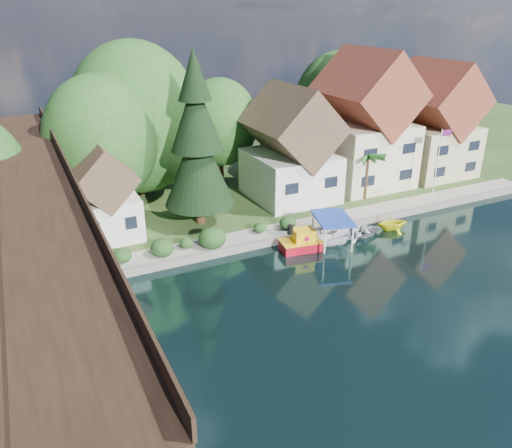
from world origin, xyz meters
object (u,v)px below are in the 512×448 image
object	(u,v)px
trestle_bridge	(46,238)
house_left	(291,152)
boat_white_a	(359,230)
palm_tree	(368,157)
house_right	(433,127)
shed	(105,199)
boat_canopy	(332,234)
conifer	(197,144)
boat_yellow	(393,222)
tugboat	(301,242)
house_center	(364,128)
flagpole	(439,157)

from	to	relation	value
trestle_bridge	house_left	size ratio (longest dim) A/B	4.01
boat_white_a	palm_tree	bearing A→B (deg)	-33.40
house_right	boat_white_a	size ratio (longest dim) A/B	3.00
trestle_bridge	boat_white_a	distance (m)	24.93
trestle_bridge	shed	distance (m)	10.69
palm_tree	boat_canopy	world-z (taller)	palm_tree
conifer	boat_canopy	bearing A→B (deg)	-44.35
palm_tree	house_left	bearing A→B (deg)	150.22
house_left	conifer	xyz separation A→B (m)	(-10.19, -2.18, 2.43)
boat_canopy	boat_yellow	world-z (taller)	boat_canopy
conifer	house_left	bearing A→B (deg)	12.09
conifer	boat_yellow	size ratio (longest dim) A/B	5.18
shed	boat_canopy	world-z (taller)	shed
house_right	boat_yellow	distance (m)	17.30
house_right	boat_yellow	world-z (taller)	house_right
tugboat	boat_yellow	bearing A→B (deg)	-0.21
house_center	palm_tree	size ratio (longest dim) A/B	2.88
shed	flagpole	world-z (taller)	shed
shed	boat_yellow	world-z (taller)	shed
house_left	house_right	size ratio (longest dim) A/B	0.88
shed	boat_canopy	size ratio (longest dim) A/B	1.72
house_right	conifer	xyz separation A→B (m)	(-28.19, -2.18, 1.79)
house_right	boat_yellow	xyz separation A→B (m)	(-13.27, -9.89, -5.03)
boat_canopy	trestle_bridge	bearing A→B (deg)	-178.49
boat_white_a	boat_yellow	xyz separation A→B (m)	(3.32, -0.31, 0.32)
house_left	house_right	xyz separation A→B (m)	(18.00, 0.00, 0.64)
house_left	shed	distance (m)	18.11
house_right	boat_white_a	world-z (taller)	house_right
palm_tree	tugboat	xyz separation A→B (m)	(-10.92, -6.19, -4.00)
house_left	shed	bearing A→B (deg)	-175.23
boat_white_a	boat_canopy	distance (m)	3.45
house_center	boat_canopy	size ratio (longest dim) A/B	3.05
house_center	palm_tree	xyz separation A→B (m)	(-2.59, -4.17, -1.70)
shed	boat_white_a	bearing A→B (deg)	-22.60
house_right	shed	distance (m)	36.08
shed	tugboat	world-z (taller)	shed
house_right	boat_canopy	world-z (taller)	house_right
palm_tree	boat_yellow	bearing A→B (deg)	-105.11
house_right	flagpole	world-z (taller)	house_right
house_right	trestle_bridge	bearing A→B (deg)	-165.21
tugboat	boat_white_a	size ratio (longest dim) A/B	0.84
house_left	house_center	size ratio (longest dim) A/B	0.79
boat_canopy	flagpole	bearing A→B (deg)	13.45
house_left	flagpole	distance (m)	14.15
tugboat	boat_canopy	distance (m)	2.66
boat_white_a	house_right	bearing A→B (deg)	-53.19
house_left	boat_yellow	xyz separation A→B (m)	(4.73, -9.89, -4.39)
shed	flagpole	xyz separation A→B (m)	(30.37, -5.36, 0.97)
house_right	boat_white_a	distance (m)	19.89
boat_canopy	palm_tree	bearing A→B (deg)	38.47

